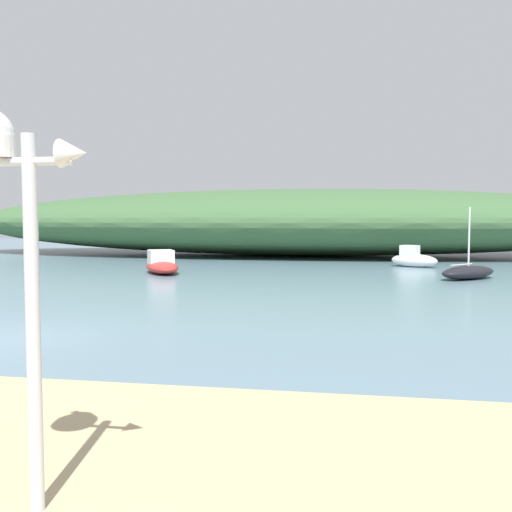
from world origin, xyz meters
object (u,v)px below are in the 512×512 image
at_px(motorboat_outer_mooring, 162,265).
at_px(motorboat_mid_channel, 413,259).
at_px(mast_structure, 1,181).
at_px(sailboat_by_sandbar, 468,272).

xyz_separation_m(motorboat_outer_mooring, motorboat_mid_channel, (12.45, 5.76, 0.05)).
bearing_deg(motorboat_outer_mooring, mast_structure, -73.90).
xyz_separation_m(mast_structure, motorboat_mid_channel, (5.87, 28.56, -2.51)).
height_order(motorboat_outer_mooring, motorboat_mid_channel, motorboat_mid_channel).
relative_size(mast_structure, motorboat_mid_channel, 1.23).
height_order(mast_structure, motorboat_mid_channel, mast_structure).
height_order(mast_structure, motorboat_outer_mooring, mast_structure).
bearing_deg(motorboat_outer_mooring, sailboat_by_sandbar, -1.81).
xyz_separation_m(sailboat_by_sandbar, motorboat_mid_channel, (-1.80, 6.21, 0.16)).
bearing_deg(sailboat_by_sandbar, motorboat_outer_mooring, 178.19).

